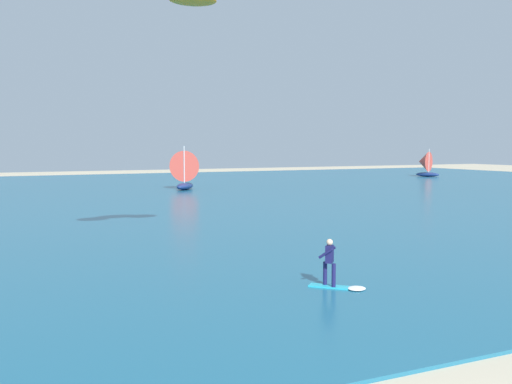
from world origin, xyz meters
The scene contains 4 objects.
ocean centered at (0.00, 49.46, 0.05)m, with size 160.00×90.00×0.10m, color #1E607F.
kitesurfer centered at (2.74, 11.52, 0.70)m, with size 1.76×1.81×1.67m.
sailboat_trailing centered at (13.05, 56.76, 2.27)m, with size 4.03×4.27×4.75m.
sailboat_mid_left centered at (54.38, 65.65, 2.06)m, with size 3.41×3.82×4.27m.
Camera 1 is at (-8.40, -5.43, 4.98)m, focal length 41.94 mm.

